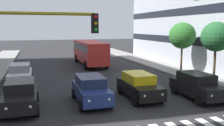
{
  "coord_description": "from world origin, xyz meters",
  "views": [
    {
      "loc": [
        4.93,
        9.5,
        4.8
      ],
      "look_at": [
        -0.14,
        -7.19,
        2.32
      ],
      "focal_mm": 40.32,
      "sensor_mm": 36.0,
      "label": 1
    }
  ],
  "objects_px": {
    "street_tree_1": "(216,37)",
    "traffic_light_gantry": "(1,57)",
    "bus_behind_traffic": "(89,50)",
    "car_row2_0": "(20,74)",
    "street_lamp_left": "(223,33)",
    "car_1": "(139,86)",
    "car_0": "(197,85)",
    "street_tree_2": "(182,36)",
    "car_2": "(91,89)",
    "car_3": "(21,95)"
  },
  "relations": [
    {
      "from": "traffic_light_gantry",
      "to": "bus_behind_traffic",
      "type": "bearing_deg",
      "value": -109.43
    },
    {
      "from": "bus_behind_traffic",
      "to": "street_tree_1",
      "type": "xyz_separation_m",
      "value": [
        -7.79,
        14.13,
        2.15
      ]
    },
    {
      "from": "car_0",
      "to": "street_tree_2",
      "type": "height_order",
      "value": "street_tree_2"
    },
    {
      "from": "street_tree_1",
      "to": "car_2",
      "type": "bearing_deg",
      "value": 11.22
    },
    {
      "from": "car_1",
      "to": "car_3",
      "type": "distance_m",
      "value": 7.56
    },
    {
      "from": "street_tree_2",
      "to": "car_row2_0",
      "type": "bearing_deg",
      "value": 1.31
    },
    {
      "from": "car_2",
      "to": "street_lamp_left",
      "type": "xyz_separation_m",
      "value": [
        -9.75,
        0.2,
        3.5
      ]
    },
    {
      "from": "car_0",
      "to": "street_tree_1",
      "type": "distance_m",
      "value": 6.05
    },
    {
      "from": "car_2",
      "to": "traffic_light_gantry",
      "type": "xyz_separation_m",
      "value": [
        4.44,
        5.73,
        2.88
      ]
    },
    {
      "from": "car_1",
      "to": "street_tree_2",
      "type": "relative_size",
      "value": 0.86
    },
    {
      "from": "traffic_light_gantry",
      "to": "street_lamp_left",
      "type": "height_order",
      "value": "street_lamp_left"
    },
    {
      "from": "street_lamp_left",
      "to": "street_tree_2",
      "type": "distance_m",
      "value": 7.62
    },
    {
      "from": "car_row2_0",
      "to": "street_tree_2",
      "type": "distance_m",
      "value": 16.06
    },
    {
      "from": "car_row2_0",
      "to": "street_lamp_left",
      "type": "bearing_deg",
      "value": 153.64
    },
    {
      "from": "car_row2_0",
      "to": "street_tree_2",
      "type": "xyz_separation_m",
      "value": [
        -15.76,
        -0.36,
        3.06
      ]
    },
    {
      "from": "car_0",
      "to": "street_tree_1",
      "type": "height_order",
      "value": "street_tree_1"
    },
    {
      "from": "car_1",
      "to": "car_row2_0",
      "type": "bearing_deg",
      "value": -40.79
    },
    {
      "from": "car_1",
      "to": "bus_behind_traffic",
      "type": "xyz_separation_m",
      "value": [
        0.0,
        -16.29,
        0.97
      ]
    },
    {
      "from": "car_1",
      "to": "car_2",
      "type": "bearing_deg",
      "value": 0.85
    },
    {
      "from": "street_tree_1",
      "to": "car_row2_0",
      "type": "bearing_deg",
      "value": -16.64
    },
    {
      "from": "car_0",
      "to": "bus_behind_traffic",
      "type": "xyz_separation_m",
      "value": [
        3.78,
        -17.41,
        0.97
      ]
    },
    {
      "from": "car_3",
      "to": "traffic_light_gantry",
      "type": "bearing_deg",
      "value": 87.7
    },
    {
      "from": "street_lamp_left",
      "to": "car_2",
      "type": "bearing_deg",
      "value": -1.2
    },
    {
      "from": "street_tree_1",
      "to": "street_lamp_left",
      "type": "bearing_deg",
      "value": 60.24
    },
    {
      "from": "car_0",
      "to": "car_row2_0",
      "type": "relative_size",
      "value": 1.0
    },
    {
      "from": "car_2",
      "to": "car_3",
      "type": "bearing_deg",
      "value": 1.26
    },
    {
      "from": "bus_behind_traffic",
      "to": "traffic_light_gantry",
      "type": "height_order",
      "value": "traffic_light_gantry"
    },
    {
      "from": "car_3",
      "to": "traffic_light_gantry",
      "type": "height_order",
      "value": "traffic_light_gantry"
    },
    {
      "from": "car_3",
      "to": "bus_behind_traffic",
      "type": "bearing_deg",
      "value": -114.7
    },
    {
      "from": "car_row2_0",
      "to": "street_lamp_left",
      "type": "relative_size",
      "value": 0.65
    },
    {
      "from": "bus_behind_traffic",
      "to": "traffic_light_gantry",
      "type": "relative_size",
      "value": 1.91
    },
    {
      "from": "street_tree_1",
      "to": "traffic_light_gantry",
      "type": "bearing_deg",
      "value": 27.01
    },
    {
      "from": "traffic_light_gantry",
      "to": "street_tree_1",
      "type": "height_order",
      "value": "traffic_light_gantry"
    },
    {
      "from": "traffic_light_gantry",
      "to": "car_2",
      "type": "bearing_deg",
      "value": -127.77
    },
    {
      "from": "traffic_light_gantry",
      "to": "street_tree_1",
      "type": "xyz_separation_m",
      "value": [
        -15.57,
        -7.94,
        0.25
      ]
    },
    {
      "from": "car_3",
      "to": "street_tree_1",
      "type": "relative_size",
      "value": 0.87
    },
    {
      "from": "car_0",
      "to": "car_2",
      "type": "distance_m",
      "value": 7.21
    },
    {
      "from": "traffic_light_gantry",
      "to": "street_tree_2",
      "type": "relative_size",
      "value": 1.06
    },
    {
      "from": "street_tree_2",
      "to": "car_1",
      "type": "bearing_deg",
      "value": 42.79
    },
    {
      "from": "car_0",
      "to": "car_row2_0",
      "type": "bearing_deg",
      "value": -34.22
    },
    {
      "from": "car_3",
      "to": "car_0",
      "type": "bearing_deg",
      "value": 175.08
    },
    {
      "from": "car_3",
      "to": "street_tree_2",
      "type": "bearing_deg",
      "value": -154.38
    },
    {
      "from": "car_2",
      "to": "traffic_light_gantry",
      "type": "distance_m",
      "value": 7.8
    },
    {
      "from": "car_1",
      "to": "car_2",
      "type": "height_order",
      "value": "same"
    },
    {
      "from": "car_0",
      "to": "car_1",
      "type": "distance_m",
      "value": 3.95
    },
    {
      "from": "street_lamp_left",
      "to": "street_tree_2",
      "type": "relative_size",
      "value": 1.32
    },
    {
      "from": "car_1",
      "to": "traffic_light_gantry",
      "type": "distance_m",
      "value": 10.11
    },
    {
      "from": "car_3",
      "to": "street_lamp_left",
      "type": "xyz_separation_m",
      "value": [
        -13.97,
        0.11,
        3.5
      ]
    },
    {
      "from": "car_0",
      "to": "traffic_light_gantry",
      "type": "distance_m",
      "value": 12.8
    },
    {
      "from": "bus_behind_traffic",
      "to": "traffic_light_gantry",
      "type": "xyz_separation_m",
      "value": [
        7.78,
        22.06,
        1.9
      ]
    }
  ]
}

